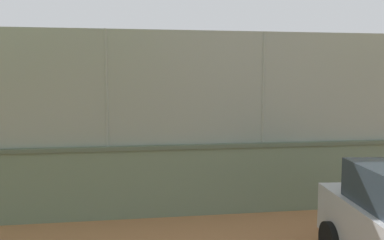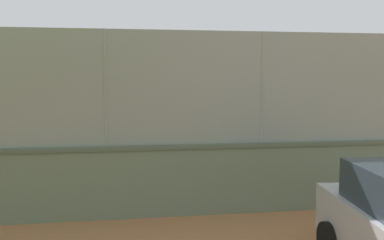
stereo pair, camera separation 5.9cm
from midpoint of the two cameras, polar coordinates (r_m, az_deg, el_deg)
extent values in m
plane|color=#A36B42|center=(21.80, -6.14, -1.79)|extent=(260.00, 260.00, 0.00)
cube|color=slate|center=(8.63, -11.64, -8.66)|extent=(26.28, 1.12, 1.40)
cube|color=#556151|center=(8.48, -11.74, -3.80)|extent=(26.28, 1.18, 0.08)
cube|color=gray|center=(8.37, -11.91, 4.32)|extent=(25.74, 0.84, 2.32)
cylinder|color=gray|center=(8.80, 9.58, 4.43)|extent=(0.07, 0.07, 2.32)
cylinder|color=gray|center=(8.37, -11.91, 4.32)|extent=(0.07, 0.07, 2.32)
cylinder|color=#B2B2B2|center=(20.94, 8.92, -1.05)|extent=(0.21, 0.21, 0.78)
cylinder|color=#B2B2B2|center=(20.83, 9.37, -1.10)|extent=(0.21, 0.21, 0.78)
cylinder|color=#3372B2|center=(20.82, 9.17, 0.78)|extent=(0.48, 0.48, 0.58)
cylinder|color=tan|center=(20.94, 8.43, 1.14)|extent=(0.49, 0.41, 0.17)
cylinder|color=tan|center=(20.39, 9.37, 1.01)|extent=(0.49, 0.41, 0.17)
sphere|color=tan|center=(20.79, 9.19, 1.88)|extent=(0.22, 0.22, 0.22)
cylinder|color=white|center=(20.78, 9.19, 2.15)|extent=(0.33, 0.33, 0.05)
cylinder|color=black|center=(20.24, 9.07, 0.98)|extent=(0.26, 0.21, 0.04)
ellipsoid|color=#333338|center=(20.07, 8.70, 0.94)|extent=(0.25, 0.21, 0.24)
cylinder|color=#591919|center=(21.36, -6.66, -0.82)|extent=(0.20, 0.20, 0.83)
cylinder|color=#591919|center=(21.55, -6.86, -0.77)|extent=(0.20, 0.20, 0.83)
cylinder|color=beige|center=(21.39, -6.78, 1.13)|extent=(0.44, 0.44, 0.62)
cylinder|color=#936B4C|center=(21.11, -6.33, 1.41)|extent=(0.58, 0.31, 0.17)
cylinder|color=#936B4C|center=(21.78, -6.38, 1.54)|extent=(0.58, 0.31, 0.17)
sphere|color=#936B4C|center=(21.36, -6.80, 2.27)|extent=(0.24, 0.24, 0.24)
cylinder|color=navy|center=(21.35, -6.80, 2.55)|extent=(0.32, 0.32, 0.05)
cylinder|color=black|center=(21.85, -5.94, 1.56)|extent=(0.29, 0.15, 0.04)
ellipsoid|color=#333338|center=(21.94, -5.41, 1.58)|extent=(0.29, 0.14, 0.24)
sphere|color=yellow|center=(18.84, 12.46, -2.88)|extent=(0.13, 0.13, 0.13)
camera|label=1|loc=(0.03, -90.11, -0.01)|focal=38.67mm
camera|label=2|loc=(0.03, 89.89, 0.01)|focal=38.67mm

